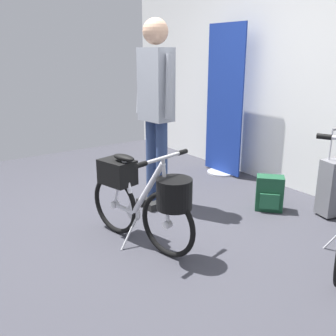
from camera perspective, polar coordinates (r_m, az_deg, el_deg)
ground_plane at (r=3.31m, az=-4.66°, el=-9.71°), size 6.08×6.08×0.00m
back_wall at (r=4.38m, az=19.43°, el=15.91°), size 6.08×0.10×2.95m
floor_banner_stand at (r=4.75m, az=8.36°, el=8.70°), size 0.60×0.36×1.81m
folding_bike_foreground at (r=2.96m, az=-3.65°, el=-4.24°), size 1.08×0.52×0.78m
visitor_near_wall at (r=3.62m, az=-1.82°, el=9.78°), size 0.54×0.30×1.77m
backpack_on_floor at (r=3.84m, az=14.90°, el=-3.69°), size 0.30×0.29×0.34m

